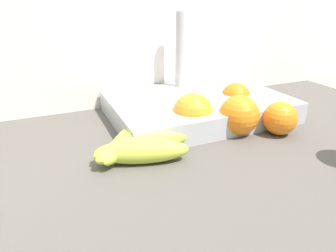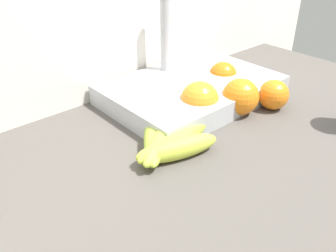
{
  "view_description": "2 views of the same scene",
  "coord_description": "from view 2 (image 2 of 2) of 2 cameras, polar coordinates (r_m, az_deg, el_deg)",
  "views": [
    {
      "loc": [
        -0.14,
        -0.44,
        1.2
      ],
      "look_at": [
        0.07,
        0.04,
        0.97
      ],
      "focal_mm": 32.43,
      "sensor_mm": 36.0,
      "label": 1
    },
    {
      "loc": [
        -0.36,
        -0.38,
        1.31
      ],
      "look_at": [
        0.03,
        0.06,
        0.97
      ],
      "focal_mm": 37.57,
      "sensor_mm": 36.0,
      "label": 2
    }
  ],
  "objects": [
    {
      "name": "orange_far_right",
      "position": [
        0.84,
        16.48,
        5.0
      ],
      "size": [
        0.07,
        0.07,
        0.07
      ],
      "primitive_type": "sphere",
      "color": "orange",
      "rests_on": "counter"
    },
    {
      "name": "banana_bunch",
      "position": [
        0.66,
        0.03,
        -2.18
      ],
      "size": [
        0.21,
        0.19,
        0.04
      ],
      "color": "#BBCA3F",
      "rests_on": "counter"
    },
    {
      "name": "wall_back",
      "position": [
        1.04,
        -11.45,
        -9.67
      ],
      "size": [
        1.8,
        0.06,
        1.3
      ],
      "primitive_type": "cube",
      "color": "silver",
      "rests_on": "ground"
    },
    {
      "name": "sink_basin",
      "position": [
        0.85,
        3.78,
        6.04
      ],
      "size": [
        0.4,
        0.28,
        0.23
      ],
      "color": "#B7BABF",
      "rests_on": "counter"
    },
    {
      "name": "orange_center",
      "position": [
        0.8,
        11.67,
        4.67
      ],
      "size": [
        0.08,
        0.08,
        0.08
      ],
      "primitive_type": "sphere",
      "color": "orange",
      "rests_on": "counter"
    },
    {
      "name": "orange_right",
      "position": [
        0.91,
        8.88,
        8.01
      ],
      "size": [
        0.07,
        0.07,
        0.07
      ],
      "primitive_type": "sphere",
      "color": "orange",
      "rests_on": "counter"
    },
    {
      "name": "orange_back_right",
      "position": [
        0.76,
        5.14,
        4.16
      ],
      "size": [
        0.08,
        0.08,
        0.08
      ],
      "primitive_type": "sphere",
      "color": "orange",
      "rests_on": "counter"
    }
  ]
}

